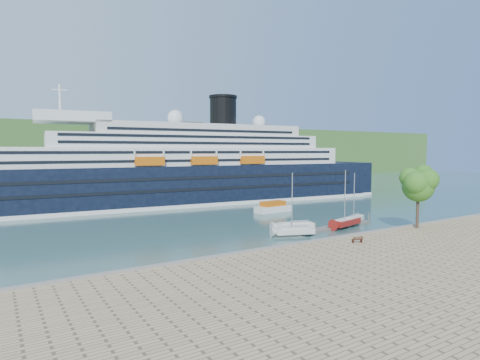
% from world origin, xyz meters
% --- Properties ---
extents(ground, '(400.00, 400.00, 0.00)m').
position_xyz_m(ground, '(0.00, 0.00, 0.00)').
color(ground, '#315754').
rests_on(ground, ground).
extents(far_hillside, '(400.00, 50.00, 24.00)m').
position_xyz_m(far_hillside, '(0.00, 145.00, 12.00)').
color(far_hillside, '#366126').
rests_on(far_hillside, ground).
extents(quay_coping, '(220.00, 0.50, 0.30)m').
position_xyz_m(quay_coping, '(0.00, -0.20, 1.15)').
color(quay_coping, slate).
rests_on(quay_coping, promenade).
extents(cruise_ship, '(121.62, 27.33, 27.08)m').
position_xyz_m(cruise_ship, '(-5.76, 51.67, 13.54)').
color(cruise_ship, black).
rests_on(cruise_ship, ground).
extents(park_bench, '(1.58, 1.03, 0.94)m').
position_xyz_m(park_bench, '(-3.56, -3.54, 1.47)').
color(park_bench, '#472114').
rests_on(park_bench, promenade).
extents(promenade_tree, '(6.44, 6.44, 10.67)m').
position_xyz_m(promenade_tree, '(12.19, -1.50, 6.34)').
color(promenade_tree, '#28641A').
rests_on(promenade_tree, promenade).
extents(floating_pontoon, '(16.96, 4.18, 0.37)m').
position_xyz_m(floating_pontoon, '(5.55, 9.05, 0.19)').
color(floating_pontoon, slate).
rests_on(floating_pontoon, ground).
extents(sailboat_white_near, '(6.82, 4.05, 8.52)m').
position_xyz_m(sailboat_white_near, '(-5.18, 7.23, 4.26)').
color(sailboat_white_near, silver).
rests_on(sailboat_white_near, ground).
extents(sailboat_red, '(7.48, 3.53, 9.33)m').
position_xyz_m(sailboat_red, '(6.85, 8.20, 4.66)').
color(sailboat_red, maroon).
rests_on(sailboat_red, ground).
extents(sailboat_white_far, '(6.89, 4.56, 8.69)m').
position_xyz_m(sailboat_white_far, '(10.67, 9.82, 4.35)').
color(sailboat_white_far, silver).
rests_on(sailboat_white_far, ground).
extents(tender_launch, '(8.43, 3.34, 2.28)m').
position_xyz_m(tender_launch, '(6.68, 28.77, 1.14)').
color(tender_launch, '#CB5B0B').
rests_on(tender_launch, ground).
extents(sailboat_extra, '(7.29, 4.08, 9.08)m').
position_xyz_m(sailboat_extra, '(-2.73, 10.20, 4.54)').
color(sailboat_extra, silver).
rests_on(sailboat_extra, ground).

